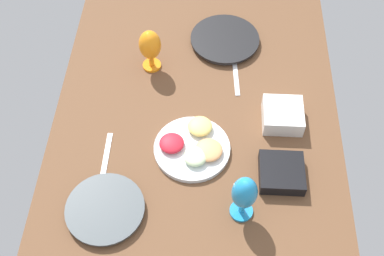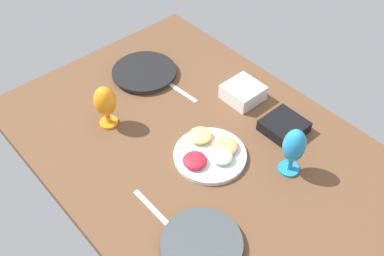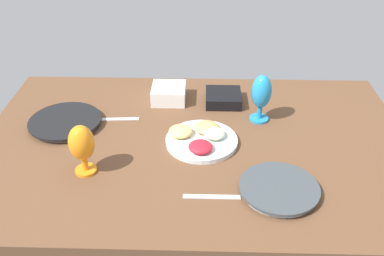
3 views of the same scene
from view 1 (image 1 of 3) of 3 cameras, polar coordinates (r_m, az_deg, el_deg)
name	(u,v)px [view 1 (image 1 of 3)]	position (r cm, az deg, el deg)	size (l,w,h in cm)	color
ground_plane	(195,147)	(174.23, 0.31, -2.20)	(160.00, 104.00, 4.00)	brown
dinner_plate_left	(105,209)	(160.88, -10.06, -9.30)	(25.44, 25.44, 2.40)	silver
dinner_plate_right	(225,40)	(204.33, 3.84, 10.18)	(28.14, 28.14, 2.43)	#4C4C51
fruit_platter	(193,146)	(169.66, 0.13, -2.15)	(26.57, 26.57, 5.04)	silver
hurricane_glass_blue	(244,194)	(149.76, 6.09, -7.68)	(7.90, 7.90, 19.59)	#218AC6
hurricane_glass_orange	(150,46)	(188.23, -4.90, 9.44)	(8.51, 8.51, 18.00)	orange
square_bowl_white	(283,115)	(178.46, 10.51, 1.54)	(14.17, 14.17, 6.48)	white
square_bowl_black	(282,172)	(166.12, 10.38, -5.07)	(14.84, 14.84, 4.63)	black
fork_by_left_plate	(106,154)	(172.32, -9.92, -3.04)	(18.00, 1.80, 0.60)	silver
fork_by_right_plate	(236,77)	(191.86, 5.14, 5.88)	(18.00, 1.80, 0.60)	silver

